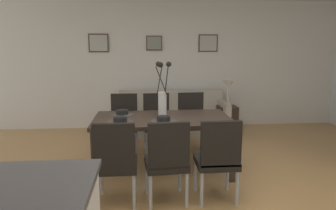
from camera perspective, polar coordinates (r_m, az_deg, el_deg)
The scene contains 22 objects.
ground_plane at distance 3.73m, azimuth 4.32°, elevation -15.97°, with size 9.00×9.00×0.00m, color tan.
back_wall_panel at distance 6.58m, azimuth -0.06°, elevation 7.31°, with size 9.00×0.10×2.60m, color silver.
dining_table at distance 4.18m, azimuth -1.02°, elevation -3.26°, with size 1.80×0.99×0.74m.
dining_chair_near_left at distance 3.35m, azimuth -9.50°, elevation -9.66°, with size 0.44×0.44×0.92m.
dining_chair_near_right at distance 5.07m, azimuth -8.01°, elevation -2.72°, with size 0.46×0.46×0.92m.
dining_chair_far_left at distance 3.34m, azimuth -0.16°, elevation -9.57°, with size 0.47×0.47×0.92m.
dining_chair_far_right at distance 5.07m, azimuth -1.99°, elevation -2.62°, with size 0.47×0.47×0.92m.
dining_chair_mid_left at distance 3.44m, azimuth 9.03°, elevation -9.13°, with size 0.44×0.44×0.92m.
dining_chair_mid_right at distance 5.16m, azimuth 4.37°, elevation -2.41°, with size 0.46×0.46×0.92m.
centerpiece_vase at distance 4.11m, azimuth -1.03°, elevation 1.58°, with size 0.21×0.23×0.73m.
placemat_near_left at distance 3.95m, azimuth -8.66°, elevation -3.06°, with size 0.32×0.32×0.01m, color #4C4742.
bowl_near_left at distance 3.94m, azimuth -8.68°, elevation -2.53°, with size 0.17×0.17×0.07m.
placemat_near_right at distance 4.38m, azimuth -8.29°, elevation -1.70°, with size 0.32×0.32×0.01m, color #4C4742.
bowl_near_right at distance 4.37m, azimuth -8.30°, elevation -1.23°, with size 0.17×0.17×0.07m.
placemat_far_left at distance 3.95m, azimuth -0.81°, elevation -2.94°, with size 0.32×0.32×0.01m, color #4C4742.
bowl_far_left at distance 3.94m, azimuth -0.81°, elevation -2.41°, with size 0.17×0.17×0.07m.
sofa at distance 6.16m, azimuth 0.81°, elevation -2.50°, with size 2.09×0.84×0.80m.
side_table at distance 6.31m, azimuth 10.66°, elevation -2.54°, with size 0.36×0.36×0.52m, color #33261E.
table_lamp at distance 6.21m, azimuth 10.85°, elevation 3.17°, with size 0.22×0.22×0.51m.
framed_picture_left at distance 6.53m, azimuth -12.48°, elevation 10.92°, with size 0.40×0.03×0.36m.
framed_picture_center at distance 6.48m, azimuth -2.52°, elevation 11.16°, with size 0.32×0.03×0.30m.
framed_picture_right at distance 6.62m, azimuth 7.29°, elevation 11.07°, with size 0.40×0.03×0.35m.
Camera 1 is at (-0.55, -3.29, 1.65)m, focal length 33.60 mm.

